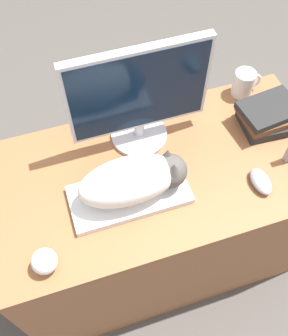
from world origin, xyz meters
The scene contains 9 objects.
ground_plane centered at (0.00, 0.00, 0.00)m, with size 12.00×12.00×0.00m, color #4C4742.
desk centered at (0.00, 0.30, 0.38)m, with size 1.20×0.61×0.75m.
keyboard centered at (-0.14, 0.24, 0.76)m, with size 0.39×0.18×0.02m.
cat centered at (-0.11, 0.24, 0.85)m, with size 0.36×0.16×0.15m.
monitor centered at (-0.03, 0.47, 0.97)m, with size 0.48×0.20×0.40m.
computer_mouse centered at (0.30, 0.15, 0.77)m, with size 0.06×0.11×0.04m.
coffee_mug centered at (0.42, 0.55, 0.80)m, with size 0.12×0.08×0.11m.
baseball centered at (-0.44, 0.09, 0.79)m, with size 0.08×0.08×0.08m.
book_stack centered at (0.43, 0.38, 0.80)m, with size 0.22×0.17×0.09m.
Camera 1 is at (-0.29, -0.39, 1.90)m, focal length 42.00 mm.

